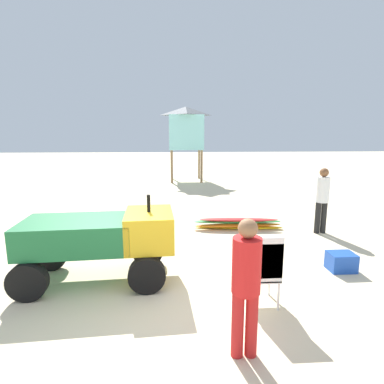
{
  "coord_description": "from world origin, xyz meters",
  "views": [
    {
      "loc": [
        0.02,
        -4.45,
        2.51
      ],
      "look_at": [
        0.47,
        2.69,
        1.16
      ],
      "focal_mm": 28.67,
      "sensor_mm": 36.0,
      "label": 1
    }
  ],
  "objects_px": {
    "utility_cart": "(102,237)",
    "surfboard_pile": "(238,224)",
    "lifeguard_tower": "(186,128)",
    "lifeguard_near_left": "(246,280)",
    "cooler_box": "(341,262)",
    "traffic_cone_near": "(97,223)",
    "stacked_plastic_chairs": "(263,265)",
    "traffic_cone_far": "(245,248)",
    "lifeguard_near_center": "(322,196)"
  },
  "relations": [
    {
      "from": "lifeguard_near_center",
      "to": "cooler_box",
      "type": "bearing_deg",
      "value": -106.61
    },
    {
      "from": "surfboard_pile",
      "to": "lifeguard_near_left",
      "type": "bearing_deg",
      "value": -101.06
    },
    {
      "from": "traffic_cone_near",
      "to": "utility_cart",
      "type": "bearing_deg",
      "value": -74.55
    },
    {
      "from": "traffic_cone_near",
      "to": "lifeguard_tower",
      "type": "bearing_deg",
      "value": 73.18
    },
    {
      "from": "utility_cart",
      "to": "surfboard_pile",
      "type": "relative_size",
      "value": 1.06
    },
    {
      "from": "lifeguard_near_left",
      "to": "surfboard_pile",
      "type": "bearing_deg",
      "value": 78.94
    },
    {
      "from": "traffic_cone_far",
      "to": "traffic_cone_near",
      "type": "bearing_deg",
      "value": 149.15
    },
    {
      "from": "lifeguard_near_center",
      "to": "stacked_plastic_chairs",
      "type": "bearing_deg",
      "value": -126.96
    },
    {
      "from": "cooler_box",
      "to": "traffic_cone_near",
      "type": "bearing_deg",
      "value": 152.78
    },
    {
      "from": "utility_cart",
      "to": "surfboard_pile",
      "type": "distance_m",
      "value": 4.08
    },
    {
      "from": "lifeguard_tower",
      "to": "traffic_cone_near",
      "type": "xyz_separation_m",
      "value": [
        -2.7,
        -8.93,
        -2.61
      ]
    },
    {
      "from": "traffic_cone_far",
      "to": "lifeguard_near_left",
      "type": "bearing_deg",
      "value": -103.32
    },
    {
      "from": "lifeguard_near_center",
      "to": "traffic_cone_far",
      "type": "bearing_deg",
      "value": -145.66
    },
    {
      "from": "utility_cart",
      "to": "stacked_plastic_chairs",
      "type": "height_order",
      "value": "utility_cart"
    },
    {
      "from": "surfboard_pile",
      "to": "cooler_box",
      "type": "distance_m",
      "value": 2.99
    },
    {
      "from": "lifeguard_near_left",
      "to": "cooler_box",
      "type": "distance_m",
      "value": 3.24
    },
    {
      "from": "lifeguard_near_left",
      "to": "lifeguard_tower",
      "type": "bearing_deg",
      "value": 90.31
    },
    {
      "from": "stacked_plastic_chairs",
      "to": "lifeguard_near_left",
      "type": "xyz_separation_m",
      "value": [
        -0.5,
        -1.0,
        0.28
      ]
    },
    {
      "from": "utility_cart",
      "to": "traffic_cone_far",
      "type": "bearing_deg",
      "value": 14.74
    },
    {
      "from": "lifeguard_near_left",
      "to": "traffic_cone_near",
      "type": "relative_size",
      "value": 3.39
    },
    {
      "from": "stacked_plastic_chairs",
      "to": "traffic_cone_near",
      "type": "relative_size",
      "value": 2.3
    },
    {
      "from": "lifeguard_tower",
      "to": "cooler_box",
      "type": "bearing_deg",
      "value": -78.23
    },
    {
      "from": "utility_cart",
      "to": "traffic_cone_near",
      "type": "xyz_separation_m",
      "value": [
        -0.76,
        2.74,
        -0.54
      ]
    },
    {
      "from": "utility_cart",
      "to": "stacked_plastic_chairs",
      "type": "distance_m",
      "value": 2.71
    },
    {
      "from": "stacked_plastic_chairs",
      "to": "surfboard_pile",
      "type": "height_order",
      "value": "stacked_plastic_chairs"
    },
    {
      "from": "traffic_cone_far",
      "to": "cooler_box",
      "type": "bearing_deg",
      "value": -19.15
    },
    {
      "from": "stacked_plastic_chairs",
      "to": "lifeguard_tower",
      "type": "xyz_separation_m",
      "value": [
        -0.57,
        12.67,
        2.2
      ]
    },
    {
      "from": "stacked_plastic_chairs",
      "to": "traffic_cone_near",
      "type": "height_order",
      "value": "stacked_plastic_chairs"
    },
    {
      "from": "stacked_plastic_chairs",
      "to": "surfboard_pile",
      "type": "xyz_separation_m",
      "value": [
        0.43,
        3.76,
        -0.5
      ]
    },
    {
      "from": "traffic_cone_near",
      "to": "lifeguard_near_left",
      "type": "bearing_deg",
      "value": -59.66
    },
    {
      "from": "surfboard_pile",
      "to": "traffic_cone_far",
      "type": "relative_size",
      "value": 4.67
    },
    {
      "from": "stacked_plastic_chairs",
      "to": "lifeguard_tower",
      "type": "relative_size",
      "value": 0.28
    },
    {
      "from": "lifeguard_near_center",
      "to": "traffic_cone_near",
      "type": "bearing_deg",
      "value": 175.68
    },
    {
      "from": "utility_cart",
      "to": "lifeguard_near_left",
      "type": "xyz_separation_m",
      "value": [
        2.02,
        -2.0,
        0.15
      ]
    },
    {
      "from": "stacked_plastic_chairs",
      "to": "traffic_cone_far",
      "type": "xyz_separation_m",
      "value": [
        0.14,
        1.7,
        -0.39
      ]
    },
    {
      "from": "lifeguard_tower",
      "to": "traffic_cone_near",
      "type": "bearing_deg",
      "value": -106.82
    },
    {
      "from": "lifeguard_tower",
      "to": "traffic_cone_far",
      "type": "distance_m",
      "value": 11.29
    },
    {
      "from": "lifeguard_near_center",
      "to": "lifeguard_near_left",
      "type": "bearing_deg",
      "value": -124.75
    },
    {
      "from": "lifeguard_tower",
      "to": "cooler_box",
      "type": "distance_m",
      "value": 12.11
    },
    {
      "from": "lifeguard_near_left",
      "to": "lifeguard_tower",
      "type": "height_order",
      "value": "lifeguard_tower"
    },
    {
      "from": "lifeguard_tower",
      "to": "cooler_box",
      "type": "relative_size",
      "value": 8.39
    },
    {
      "from": "lifeguard_tower",
      "to": "traffic_cone_far",
      "type": "height_order",
      "value": "lifeguard_tower"
    },
    {
      "from": "surfboard_pile",
      "to": "traffic_cone_near",
      "type": "relative_size",
      "value": 5.12
    },
    {
      "from": "utility_cart",
      "to": "lifeguard_near_left",
      "type": "relative_size",
      "value": 1.61
    },
    {
      "from": "cooler_box",
      "to": "lifeguard_tower",
      "type": "bearing_deg",
      "value": 101.77
    },
    {
      "from": "stacked_plastic_chairs",
      "to": "lifeguard_near_left",
      "type": "bearing_deg",
      "value": -116.5
    },
    {
      "from": "traffic_cone_far",
      "to": "surfboard_pile",
      "type": "bearing_deg",
      "value": 81.96
    },
    {
      "from": "stacked_plastic_chairs",
      "to": "cooler_box",
      "type": "relative_size",
      "value": 2.35
    },
    {
      "from": "lifeguard_tower",
      "to": "lifeguard_near_left",
      "type": "bearing_deg",
      "value": -89.69
    },
    {
      "from": "surfboard_pile",
      "to": "traffic_cone_far",
      "type": "bearing_deg",
      "value": -98.04
    }
  ]
}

